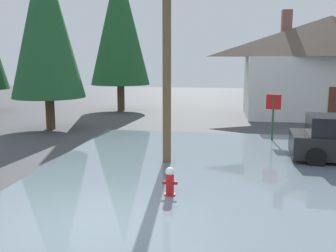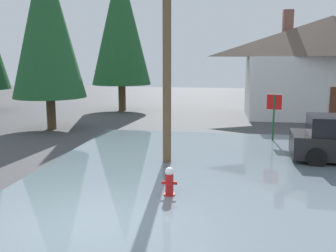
{
  "view_description": "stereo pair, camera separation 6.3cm",
  "coord_description": "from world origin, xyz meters",
  "px_view_note": "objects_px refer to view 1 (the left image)",
  "views": [
    {
      "loc": [
        2.8,
        -7.49,
        3.51
      ],
      "look_at": [
        0.94,
        4.34,
        1.42
      ],
      "focal_mm": 41.43,
      "sensor_mm": 36.0,
      "label": 1
    },
    {
      "loc": [
        2.86,
        -7.48,
        3.51
      ],
      "look_at": [
        0.94,
        4.34,
        1.42
      ],
      "focal_mm": 41.43,
      "sensor_mm": 36.0,
      "label": 2
    }
  ],
  "objects_px": {
    "utility_pole": "(167,44)",
    "house": "(328,65)",
    "pine_tree_mid_left": "(119,23)",
    "fire_hydrant": "(170,183)",
    "pine_tree_tall_left": "(45,22)",
    "stop_sign_far": "(273,108)"
  },
  "relations": [
    {
      "from": "fire_hydrant",
      "to": "house",
      "type": "distance_m",
      "value": 17.16
    },
    {
      "from": "stop_sign_far",
      "to": "pine_tree_mid_left",
      "type": "height_order",
      "value": "pine_tree_mid_left"
    },
    {
      "from": "stop_sign_far",
      "to": "pine_tree_tall_left",
      "type": "height_order",
      "value": "pine_tree_tall_left"
    },
    {
      "from": "fire_hydrant",
      "to": "pine_tree_mid_left",
      "type": "bearing_deg",
      "value": 109.88
    },
    {
      "from": "stop_sign_far",
      "to": "pine_tree_mid_left",
      "type": "distance_m",
      "value": 13.44
    },
    {
      "from": "fire_hydrant",
      "to": "utility_pole",
      "type": "distance_m",
      "value": 4.86
    },
    {
      "from": "utility_pole",
      "to": "pine_tree_mid_left",
      "type": "bearing_deg",
      "value": 112.06
    },
    {
      "from": "house",
      "to": "fire_hydrant",
      "type": "bearing_deg",
      "value": -115.31
    },
    {
      "from": "utility_pole",
      "to": "house",
      "type": "height_order",
      "value": "utility_pole"
    },
    {
      "from": "fire_hydrant",
      "to": "house",
      "type": "height_order",
      "value": "house"
    },
    {
      "from": "house",
      "to": "stop_sign_far",
      "type": "bearing_deg",
      "value": -116.51
    },
    {
      "from": "fire_hydrant",
      "to": "pine_tree_tall_left",
      "type": "height_order",
      "value": "pine_tree_tall_left"
    },
    {
      "from": "fire_hydrant",
      "to": "house",
      "type": "bearing_deg",
      "value": 64.69
    },
    {
      "from": "fire_hydrant",
      "to": "pine_tree_tall_left",
      "type": "distance_m",
      "value": 12.43
    },
    {
      "from": "fire_hydrant",
      "to": "pine_tree_tall_left",
      "type": "xyz_separation_m",
      "value": [
        -7.41,
        8.72,
        4.87
      ]
    },
    {
      "from": "utility_pole",
      "to": "house",
      "type": "distance_m",
      "value": 14.45
    },
    {
      "from": "utility_pole",
      "to": "pine_tree_tall_left",
      "type": "xyz_separation_m",
      "value": [
        -6.82,
        5.5,
        1.27
      ]
    },
    {
      "from": "stop_sign_far",
      "to": "house",
      "type": "relative_size",
      "value": 0.2
    },
    {
      "from": "utility_pole",
      "to": "pine_tree_mid_left",
      "type": "distance_m",
      "value": 14.15
    },
    {
      "from": "fire_hydrant",
      "to": "utility_pole",
      "type": "height_order",
      "value": "utility_pole"
    },
    {
      "from": "house",
      "to": "pine_tree_tall_left",
      "type": "relative_size",
      "value": 1.17
    },
    {
      "from": "fire_hydrant",
      "to": "pine_tree_mid_left",
      "type": "xyz_separation_m",
      "value": [
        -5.86,
        16.21,
        5.44
      ]
    }
  ]
}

